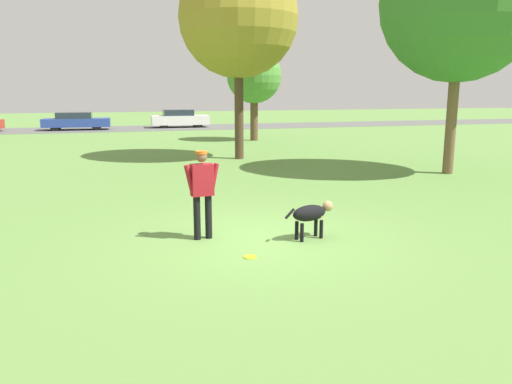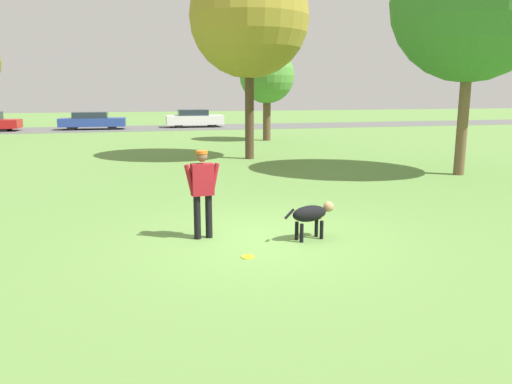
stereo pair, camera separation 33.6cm
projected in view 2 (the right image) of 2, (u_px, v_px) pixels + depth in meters
The scene contains 10 objects.
ground_plane at pixel (259, 239), 9.39m from camera, with size 120.00×120.00×0.00m, color #608C42.
far_road_strip at pixel (160, 128), 37.45m from camera, with size 120.00×6.00×0.01m.
person at pixel (202, 187), 9.25m from camera, with size 0.68×0.26×1.67m.
dog at pixel (312, 214), 9.29m from camera, with size 1.08×0.48×0.68m.
frisbee at pixel (248, 257), 8.35m from camera, with size 0.22×0.22×0.02m.
tree_near_right at pixel (473, 1), 15.52m from camera, with size 5.05×5.05×8.03m.
tree_far_right at pixel (267, 76), 27.40m from camera, with size 3.02×3.02×5.07m.
tree_mid_center at pixel (249, 17), 19.43m from camera, with size 4.70×4.70×7.91m.
parked_car_blue at pixel (92, 121), 35.87m from camera, with size 4.65×1.85×1.25m.
parked_car_white at pixel (194, 118), 38.18m from camera, with size 4.33×1.89×1.34m.
Camera 2 is at (-2.27, -8.74, 2.74)m, focal length 35.00 mm.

